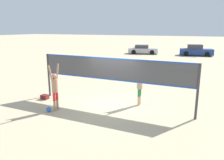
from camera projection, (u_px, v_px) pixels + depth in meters
The scene contains 8 objects.
ground_plane at pixel (112, 106), 10.78m from camera, with size 200.00×200.00×0.00m, color #C6B28C.
volleyball_net at pixel (112, 72), 10.39m from camera, with size 7.84×0.11×2.38m.
player_spiker at pixel (55, 87), 9.93m from camera, with size 0.28×0.71×2.16m.
player_blocker at pixel (140, 84), 10.63m from camera, with size 0.28×0.70×2.08m.
volleyball at pixel (49, 109), 9.96m from camera, with size 0.23×0.23×0.23m.
gear_bag at pixel (45, 97), 11.77m from camera, with size 0.38×0.31×0.24m.
parked_car_near at pixel (196, 51), 30.23m from camera, with size 4.57×2.38×1.52m.
parked_car_mid at pixel (143, 50), 32.48m from camera, with size 4.58×2.78×1.29m.
Camera 1 is at (4.28, -9.25, 3.74)m, focal length 35.00 mm.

